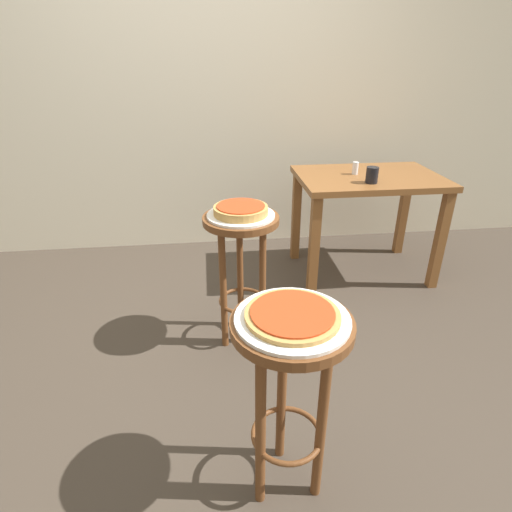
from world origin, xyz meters
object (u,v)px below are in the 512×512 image
(stool_foreground, at_px, (290,370))
(serving_plate_foreground, at_px, (292,319))
(serving_plate_middle, at_px, (241,215))
(cup_near_edge, at_px, (372,175))
(stool_middle, at_px, (242,252))
(dining_table, at_px, (367,193))
(pizza_foreground, at_px, (293,315))
(condiment_shaker, at_px, (355,168))
(pizza_middle, at_px, (241,210))

(stool_foreground, distance_m, serving_plate_foreground, 0.20)
(stool_foreground, distance_m, serving_plate_middle, 0.93)
(cup_near_edge, bearing_deg, stool_middle, -149.17)
(stool_foreground, bearing_deg, dining_table, 62.02)
(pizza_foreground, distance_m, cup_near_edge, 1.64)
(pizza_foreground, relative_size, condiment_shaker, 3.53)
(serving_plate_middle, relative_size, dining_table, 0.36)
(serving_plate_foreground, height_order, pizza_middle, pizza_middle)
(pizza_middle, distance_m, condiment_shaker, 1.12)
(stool_foreground, distance_m, pizza_middle, 0.94)
(pizza_middle, distance_m, dining_table, 1.18)
(stool_foreground, bearing_deg, stool_middle, 94.98)
(stool_middle, height_order, dining_table, stool_middle)
(pizza_foreground, height_order, pizza_middle, pizza_middle)
(stool_foreground, bearing_deg, pizza_middle, 94.98)
(cup_near_edge, bearing_deg, serving_plate_middle, -149.17)
(pizza_middle, height_order, condiment_shaker, condiment_shaker)
(serving_plate_foreground, distance_m, dining_table, 1.82)
(stool_middle, bearing_deg, pizza_middle, -116.57)
(condiment_shaker, bearing_deg, pizza_middle, -138.84)
(condiment_shaker, bearing_deg, dining_table, -22.18)
(stool_middle, xyz_separation_m, serving_plate_middle, (-0.00, -0.00, 0.20))
(serving_plate_foreground, distance_m, cup_near_edge, 1.64)
(serving_plate_middle, bearing_deg, stool_foreground, -85.02)
(dining_table, bearing_deg, serving_plate_middle, -143.19)
(pizza_foreground, distance_m, serving_plate_middle, 0.91)
(pizza_foreground, distance_m, dining_table, 1.83)
(dining_table, height_order, condiment_shaker, condiment_shaker)
(pizza_middle, relative_size, dining_table, 0.28)
(pizza_middle, bearing_deg, stool_middle, 63.43)
(cup_near_edge, bearing_deg, condiment_shaker, 99.42)
(stool_foreground, bearing_deg, cup_near_edge, 60.89)
(serving_plate_foreground, relative_size, dining_table, 0.37)
(pizza_middle, bearing_deg, dining_table, 36.81)
(stool_middle, bearing_deg, pizza_foreground, -85.02)
(dining_table, bearing_deg, pizza_middle, -143.19)
(pizza_foreground, height_order, condiment_shaker, condiment_shaker)
(pizza_foreground, xyz_separation_m, pizza_middle, (-0.08, 0.91, 0.01))
(serving_plate_foreground, bearing_deg, stool_middle, 94.98)
(pizza_middle, bearing_deg, cup_near_edge, 30.83)
(stool_foreground, height_order, serving_plate_middle, serving_plate_middle)
(stool_middle, bearing_deg, stool_foreground, -85.02)
(serving_plate_foreground, xyz_separation_m, condiment_shaker, (0.76, 1.64, 0.03))
(stool_middle, height_order, pizza_middle, pizza_middle)
(cup_near_edge, bearing_deg, pizza_foreground, -119.11)
(serving_plate_middle, distance_m, cup_near_edge, 1.02)
(pizza_middle, relative_size, cup_near_edge, 2.69)
(cup_near_edge, bearing_deg, dining_table, 72.11)
(cup_near_edge, distance_m, condiment_shaker, 0.22)
(dining_table, height_order, cup_near_edge, cup_near_edge)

